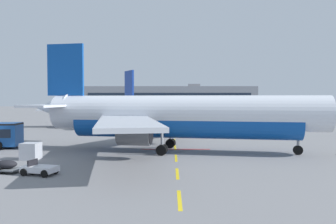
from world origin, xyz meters
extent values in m
plane|color=slate|center=(40.00, 40.00, 0.00)|extent=(400.00, 400.00, 0.00)
cube|color=yellow|center=(18.00, 2.31, 0.00)|extent=(0.24, 4.00, 0.01)
cube|color=yellow|center=(18.00, 9.22, 0.00)|extent=(0.24, 4.00, 0.01)
cube|color=yellow|center=(18.00, 16.16, 0.00)|extent=(0.24, 4.00, 0.01)
cube|color=yellow|center=(18.00, 23.36, 0.00)|extent=(0.24, 4.00, 0.01)
cube|color=yellow|center=(18.00, 30.06, 0.00)|extent=(0.24, 4.00, 0.01)
cube|color=yellow|center=(18.00, 37.51, 0.00)|extent=(0.24, 4.00, 0.01)
cube|color=yellow|center=(18.00, 44.17, 0.00)|extent=(0.24, 4.00, 0.01)
cube|color=yellow|center=(18.00, 50.84, 0.00)|extent=(0.24, 4.00, 0.01)
cube|color=yellow|center=(18.00, 57.68, 0.00)|extent=(0.24, 4.00, 0.01)
cube|color=yellow|center=(18.00, 63.94, 0.00)|extent=(0.24, 4.00, 0.01)
cube|color=yellow|center=(18.00, 69.98, 0.00)|extent=(0.24, 4.00, 0.01)
cube|color=yellow|center=(18.00, 75.48, 0.00)|extent=(0.24, 4.00, 0.01)
cube|color=yellow|center=(18.00, 82.43, 0.00)|extent=(0.24, 4.00, 0.01)
cube|color=yellow|center=(18.00, 89.87, 0.00)|extent=(0.24, 4.00, 0.01)
cube|color=#B21414|center=(18.00, 22.00, 0.00)|extent=(8.00, 0.40, 0.01)
cylinder|color=silver|center=(18.99, 20.19, 4.30)|extent=(30.31, 8.87, 3.80)
cylinder|color=#0F479E|center=(18.99, 20.19, 3.26)|extent=(24.74, 7.61, 3.50)
cone|color=silver|center=(33.82, 17.63, 4.30)|extent=(4.08, 4.27, 3.72)
cone|color=silver|center=(3.47, 22.87, 4.78)|extent=(4.69, 3.90, 3.23)
cube|color=#192333|center=(32.79, 17.81, 4.97)|extent=(2.06, 3.08, 0.60)
cube|color=#0F479E|center=(5.19, 22.58, 9.20)|extent=(4.40, 1.10, 6.00)
cube|color=silver|center=(5.05, 25.85, 5.06)|extent=(4.24, 6.85, 0.24)
cube|color=silver|center=(3.96, 19.54, 5.06)|extent=(4.24, 6.85, 0.24)
cube|color=#B7BCC6|center=(16.52, 29.25, 3.83)|extent=(12.46, 17.19, 0.36)
cube|color=#B7BCC6|center=(13.63, 12.49, 3.83)|extent=(7.54, 17.56, 0.36)
cylinder|color=#4C4F54|center=(15.86, 26.32, 2.38)|extent=(3.51, 2.61, 2.10)
cylinder|color=black|center=(17.44, 26.04, 2.38)|extent=(0.42, 1.78, 1.79)
cylinder|color=#4C4F54|center=(13.99, 15.48, 2.38)|extent=(3.51, 2.61, 2.10)
cylinder|color=black|center=(15.57, 15.20, 2.38)|extent=(0.42, 1.78, 1.79)
cylinder|color=gray|center=(30.72, 18.17, 1.83)|extent=(0.28, 0.28, 2.67)
cylinder|color=black|center=(30.72, 18.17, 0.50)|extent=(1.02, 0.44, 0.99)
cylinder|color=gray|center=(17.46, 23.10, 1.86)|extent=(0.28, 0.28, 2.61)
cylinder|color=black|center=(17.52, 23.44, 0.55)|extent=(1.14, 0.53, 1.10)
cylinder|color=black|center=(17.40, 22.75, 0.55)|extent=(1.14, 0.53, 1.10)
cylinder|color=gray|center=(16.58, 17.97, 1.86)|extent=(0.28, 0.28, 2.61)
cylinder|color=black|center=(16.64, 18.32, 0.55)|extent=(1.14, 0.53, 1.10)
cylinder|color=black|center=(16.52, 17.63, 0.55)|extent=(1.14, 0.53, 1.10)
cylinder|color=white|center=(3.26, 60.13, 3.97)|extent=(16.29, 26.09, 3.51)
cylinder|color=navy|center=(3.26, 60.13, 3.00)|extent=(13.59, 21.42, 3.23)
cone|color=white|center=(-3.34, 72.34, 3.97)|extent=(4.56, 4.47, 3.44)
cone|color=white|center=(10.17, 47.34, 4.41)|extent=(4.46, 4.83, 2.98)
cube|color=#192333|center=(-2.88, 71.49, 4.58)|extent=(3.01, 2.55, 0.55)
cube|color=navy|center=(9.41, 48.76, 8.49)|extent=(2.22, 3.73, 5.54)
cube|color=white|center=(7.12, 46.79, 4.67)|extent=(6.60, 5.41, 0.22)
cube|color=white|center=(12.31, 49.60, 4.67)|extent=(6.60, 5.41, 0.22)
cube|color=#B7BCC6|center=(-1.89, 53.17, 3.53)|extent=(16.19, 6.86, 0.33)
cube|color=#B7BCC6|center=(11.90, 60.63, 3.53)|extent=(13.83, 14.58, 0.33)
cylinder|color=#4C4F54|center=(0.61, 54.36, 2.19)|extent=(3.11, 3.52, 1.94)
cylinder|color=black|center=(-0.09, 55.66, 2.19)|extent=(1.50, 0.88, 1.65)
cylinder|color=#4C4F54|center=(9.54, 59.19, 2.19)|extent=(3.11, 3.52, 1.94)
cylinder|color=black|center=(8.83, 60.49, 2.19)|extent=(1.50, 0.88, 1.65)
cylinder|color=gray|center=(-1.96, 69.78, 1.69)|extent=(0.26, 0.26, 2.46)
cylinder|color=black|center=(-1.96, 69.78, 0.46)|extent=(0.66, 0.93, 0.91)
cylinder|color=gray|center=(2.03, 57.36, 1.71)|extent=(0.26, 0.26, 2.41)
cylinder|color=black|center=(1.75, 57.21, 0.51)|extent=(0.77, 1.05, 1.01)
cylinder|color=black|center=(2.31, 57.52, 0.51)|extent=(0.77, 1.05, 1.01)
cylinder|color=gray|center=(6.25, 59.64, 1.71)|extent=(0.26, 0.26, 2.41)
cylinder|color=black|center=(5.97, 59.49, 0.51)|extent=(0.77, 1.05, 1.01)
cylinder|color=black|center=(6.53, 59.80, 0.51)|extent=(0.77, 1.05, 1.01)
cylinder|color=black|center=(-2.41, 24.03, 0.50)|extent=(1.02, 0.38, 1.00)
cube|color=silver|center=(7.44, 8.70, 0.46)|extent=(2.88, 2.05, 0.44)
cube|color=black|center=(6.81, 8.88, 0.86)|extent=(0.42, 1.11, 0.56)
cylinder|color=black|center=(8.50, 9.13, 0.28)|extent=(0.59, 0.32, 0.56)
cylinder|color=black|center=(8.12, 7.78, 0.28)|extent=(0.59, 0.32, 0.56)
cylinder|color=black|center=(6.75, 9.62, 0.28)|extent=(0.59, 0.32, 0.56)
cylinder|color=black|center=(6.37, 8.27, 0.28)|extent=(0.59, 0.32, 0.56)
cube|color=slate|center=(4.45, 9.53, 0.28)|extent=(2.71, 2.09, 0.12)
ellipsoid|color=black|center=(4.45, 9.53, 0.66)|extent=(2.08, 1.65, 0.64)
cylinder|color=black|center=(4.63, 10.18, 0.22)|extent=(0.46, 0.25, 0.44)
cylinder|color=black|center=(4.27, 8.88, 0.22)|extent=(0.46, 0.25, 0.44)
cube|color=#B7BCC6|center=(4.01, 15.29, 0.80)|extent=(1.70, 1.67, 1.60)
cube|color=silver|center=(4.01, 15.29, 0.80)|extent=(1.62, 0.15, 1.36)
cube|color=gray|center=(16.67, 160.24, 5.94)|extent=(85.59, 26.30, 11.87)
cube|color=#192333|center=(16.67, 147.03, 6.53)|extent=(78.74, 0.12, 4.27)
cube|color=gray|center=(29.51, 160.24, 12.67)|extent=(6.00, 5.00, 1.60)
camera|label=1|loc=(17.51, -17.15, 5.84)|focal=36.44mm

